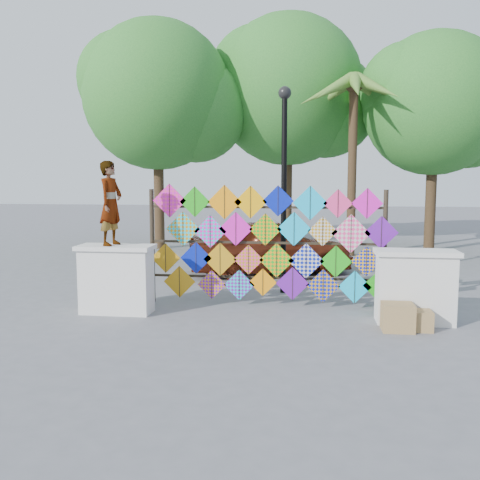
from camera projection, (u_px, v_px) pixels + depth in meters
The scene contains 13 objects.
ground at pixel (261, 315), 9.90m from camera, with size 80.00×80.00×0.00m, color slate.
parapet_left at pixel (117, 279), 9.97m from camera, with size 1.40×0.65×1.28m.
parapet_right at pixel (415, 286), 9.28m from camera, with size 1.40×0.65×1.28m.
kite_rack at pixel (270, 245), 10.46m from camera, with size 4.98×0.24×2.41m.
tree_west at pixel (160, 96), 18.74m from camera, with size 5.85×5.20×8.01m.
tree_mid at pixel (291, 91), 20.09m from camera, with size 6.30×5.60×8.61m.
tree_east at pixel (437, 105), 18.06m from camera, with size 5.40×4.80×7.42m.
palm_tree at pixel (354, 101), 16.93m from camera, with size 3.62×3.62×5.83m.
vendor_woman at pixel (111, 203), 9.82m from camera, with size 0.57×0.37×1.55m, color #99999E.
sedan at pixel (270, 246), 14.08m from camera, with size 1.73×4.31×1.47m, color #5B200F.
lamppost at pixel (284, 170), 11.52m from camera, with size 0.28×0.28×4.46m.
cardboard_box_near at pixel (398, 317), 8.84m from camera, with size 0.51×0.46×0.46m, color #9C7D4B.
cardboard_box_far at pixel (419, 320), 8.86m from camera, with size 0.40×0.37×0.34m, color #9C7D4B.
Camera 1 is at (0.86, -9.64, 2.51)m, focal length 40.00 mm.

